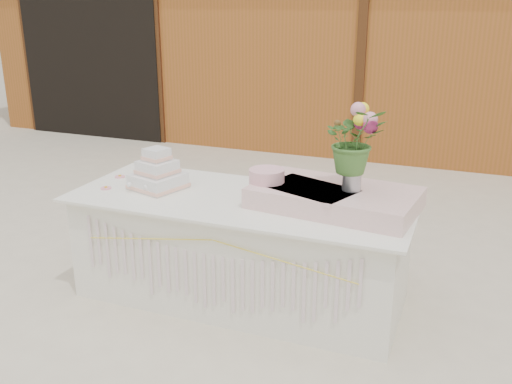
% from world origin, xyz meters
% --- Properties ---
extents(ground, '(80.00, 80.00, 0.00)m').
position_xyz_m(ground, '(0.00, 0.00, 0.00)').
color(ground, beige).
rests_on(ground, ground).
extents(barn, '(12.60, 4.60, 3.30)m').
position_xyz_m(barn, '(-0.01, 5.99, 1.68)').
color(barn, '#934C1F').
rests_on(barn, ground).
extents(cake_table, '(2.40, 1.00, 0.77)m').
position_xyz_m(cake_table, '(0.00, -0.00, 0.39)').
color(cake_table, white).
rests_on(cake_table, ground).
extents(wedding_cake, '(0.42, 0.42, 0.30)m').
position_xyz_m(wedding_cake, '(-0.64, -0.02, 0.87)').
color(wedding_cake, white).
rests_on(wedding_cake, cake_table).
extents(pink_cake_stand, '(0.31, 0.31, 0.22)m').
position_xyz_m(pink_cake_stand, '(0.19, 0.02, 0.89)').
color(pink_cake_stand, white).
rests_on(pink_cake_stand, cake_table).
extents(satin_runner, '(1.13, 0.74, 0.13)m').
position_xyz_m(satin_runner, '(0.65, 0.06, 0.84)').
color(satin_runner, beige).
rests_on(satin_runner, cake_table).
extents(flower_vase, '(0.12, 0.12, 0.17)m').
position_xyz_m(flower_vase, '(0.76, 0.06, 0.99)').
color(flower_vase, '#ABACB0').
rests_on(flower_vase, satin_runner).
extents(bouquet, '(0.49, 0.47, 0.43)m').
position_xyz_m(bouquet, '(0.76, 0.06, 1.29)').
color(bouquet, '#3F6E2C').
rests_on(bouquet, flower_vase).
extents(loose_flowers, '(0.28, 0.41, 0.02)m').
position_xyz_m(loose_flowers, '(-1.01, 0.01, 0.78)').
color(loose_flowers, pink).
rests_on(loose_flowers, cake_table).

